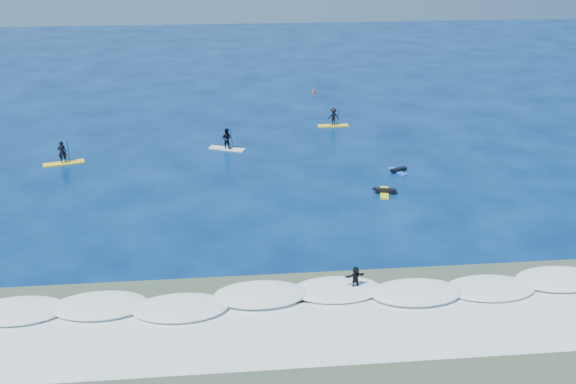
{
  "coord_description": "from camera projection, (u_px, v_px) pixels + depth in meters",
  "views": [
    {
      "loc": [
        -4.24,
        -37.76,
        18.1
      ],
      "look_at": [
        -0.41,
        2.3,
        0.6
      ],
      "focal_mm": 40.0,
      "sensor_mm": 36.0,
      "label": 1
    }
  ],
  "objects": [
    {
      "name": "sup_paddler_right",
      "position": [
        333.0,
        118.0,
        59.17
      ],
      "size": [
        2.83,
        0.75,
        1.98
      ],
      "rotation": [
        0.0,
        0.0,
        0.02
      ],
      "color": "yellow",
      "rests_on": "ground"
    },
    {
      "name": "shallow_water",
      "position": [
        331.0,
        345.0,
        29.28
      ],
      "size": [
        90.0,
        13.0,
        0.01
      ],
      "primitive_type": "cube",
      "color": "#384C3B",
      "rests_on": "ground"
    },
    {
      "name": "ground",
      "position": [
        297.0,
        214.0,
        42.06
      ],
      "size": [
        160.0,
        160.0,
        0.0
      ],
      "primitive_type": "plane",
      "color": "#03173F",
      "rests_on": "ground"
    },
    {
      "name": "prone_paddler_near",
      "position": [
        385.0,
        191.0,
        45.11
      ],
      "size": [
        1.69,
        2.19,
        0.44
      ],
      "rotation": [
        0.0,
        0.0,
        1.35
      ],
      "color": "yellow",
      "rests_on": "ground"
    },
    {
      "name": "wave_surfer",
      "position": [
        355.0,
        279.0,
        33.15
      ],
      "size": [
        1.86,
        0.88,
        1.3
      ],
      "rotation": [
        0.0,
        0.0,
        0.23
      ],
      "color": "white",
      "rests_on": "breaking_wave"
    },
    {
      "name": "breaking_wave",
      "position": [
        319.0,
        297.0,
        32.93
      ],
      "size": [
        40.0,
        6.0,
        0.3
      ],
      "primitive_type": "cube",
      "color": "white",
      "rests_on": "ground"
    },
    {
      "name": "prone_paddler_far",
      "position": [
        398.0,
        170.0,
        48.83
      ],
      "size": [
        1.45,
        1.93,
        0.39
      ],
      "rotation": [
        0.0,
        0.0,
        1.98
      ],
      "color": "blue",
      "rests_on": "ground"
    },
    {
      "name": "sup_paddler_center",
      "position": [
        227.0,
        140.0,
        53.29
      ],
      "size": [
        3.09,
        1.89,
        2.13
      ],
      "rotation": [
        0.0,
        0.0,
        -0.4
      ],
      "color": "silver",
      "rests_on": "ground"
    },
    {
      "name": "sup_paddler_left",
      "position": [
        63.0,
        156.0,
        50.25
      ],
      "size": [
        3.21,
        1.58,
        2.19
      ],
      "rotation": [
        0.0,
        0.0,
        0.27
      ],
      "color": "yellow",
      "rests_on": "ground"
    },
    {
      "name": "whitewater",
      "position": [
        328.0,
        332.0,
        30.19
      ],
      "size": [
        34.0,
        5.0,
        0.02
      ],
      "primitive_type": "cube",
      "color": "silver",
      "rests_on": "ground"
    },
    {
      "name": "marker_buoy",
      "position": [
        314.0,
        92.0,
        70.01
      ],
      "size": [
        0.24,
        0.24,
        0.59
      ],
      "rotation": [
        0.0,
        0.0,
        0.07
      ],
      "color": "#FC4716",
      "rests_on": "ground"
    }
  ]
}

